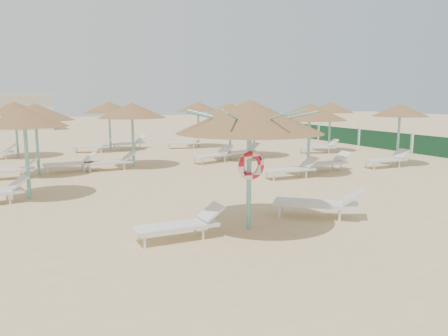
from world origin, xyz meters
name	(u,v)px	position (x,y,z in m)	size (l,w,h in m)	color
ground	(253,225)	(0.00, 0.00, 0.00)	(120.00, 120.00, 0.00)	#D9BF84
main_palapa	(250,117)	(-0.22, -0.16, 2.52)	(3.23, 3.23, 2.90)	#6AB8B0
lounger_main_a	(182,224)	(-1.83, -0.22, 0.33)	(1.88, 0.58, 0.68)	white
lounger_main_b	(322,202)	(1.86, -0.10, 0.38)	(2.08, 1.89, 0.79)	white
palapa_field	(178,111)	(1.81, 10.36, 2.31)	(18.70, 13.59, 2.72)	#6AB8B0
service_hut	(3,112)	(-6.00, 35.00, 1.64)	(8.40, 4.40, 3.25)	silver
windbreak_fence	(385,140)	(14.00, 9.96, 0.50)	(0.08, 19.84, 1.10)	#1B5127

